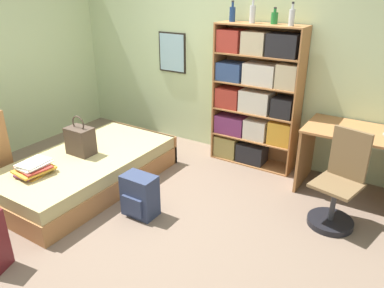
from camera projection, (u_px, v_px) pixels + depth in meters
name	position (u px, v px, depth m)	size (l,w,h in m)	color
ground_plane	(138.00, 203.00, 4.06)	(14.00, 14.00, 0.00)	#756051
wall_back	(221.00, 56.00, 4.95)	(10.00, 0.09, 2.60)	beige
bed	(88.00, 170.00, 4.37)	(1.10, 2.08, 0.37)	#A36B3D
handbag	(80.00, 140.00, 4.28)	(0.30, 0.21, 0.46)	#47382D
book_stack_on_bed	(34.00, 168.00, 3.86)	(0.33, 0.39, 0.13)	gold
bookcase	(255.00, 98.00, 4.64)	(1.07, 0.34, 1.76)	#A36B3D
bottle_green	(232.00, 14.00, 4.46)	(0.07, 0.07, 0.24)	navy
bottle_brown	(253.00, 13.00, 4.30)	(0.07, 0.07, 0.28)	#B7BCC1
bottle_clear	(274.00, 18.00, 4.21)	(0.08, 0.08, 0.18)	#1E6B2D
bottle_blue	(292.00, 17.00, 4.03)	(0.06, 0.06, 0.25)	#B7BCC1
desk	(355.00, 152.00, 4.03)	(1.08, 0.67, 0.76)	#A36B3D
desk_chair	(337.00, 195.00, 3.61)	(0.48, 0.48, 0.95)	black
backpack	(140.00, 196.00, 3.78)	(0.35, 0.25, 0.44)	#2D3856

